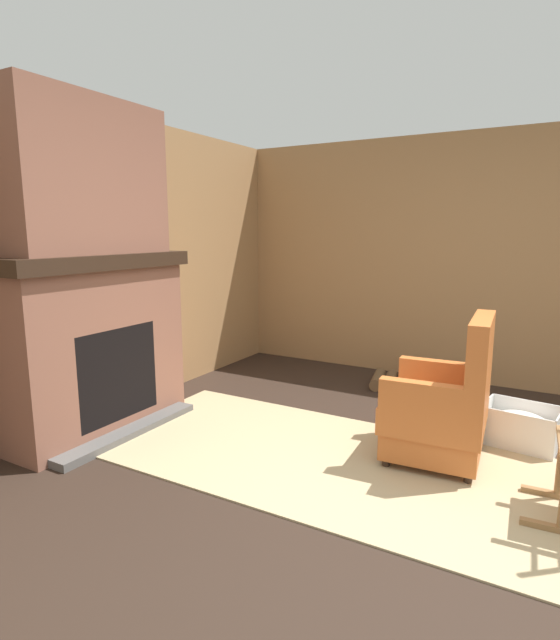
% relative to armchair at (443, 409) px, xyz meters
% --- Properties ---
extents(ground_plane, '(14.00, 14.00, 0.00)m').
position_rel_armchair_xyz_m(ground_plane, '(0.04, -0.76, -0.36)').
color(ground_plane, '#2D2119').
extents(wood_panel_wall_left, '(0.06, 6.04, 2.50)m').
position_rel_armchair_xyz_m(wood_panel_wall_left, '(-2.71, -0.76, 0.89)').
color(wood_panel_wall_left, '#9E7247').
rests_on(wood_panel_wall_left, ground).
extents(wood_panel_wall_back, '(6.04, 0.09, 2.50)m').
position_rel_armchair_xyz_m(wood_panel_wall_back, '(0.06, 1.99, 0.89)').
color(wood_panel_wall_back, '#9E7247').
rests_on(wood_panel_wall_back, ground).
extents(fireplace_hearth, '(0.66, 1.55, 1.38)m').
position_rel_armchair_xyz_m(fireplace_hearth, '(-2.44, -0.76, 0.32)').
color(fireplace_hearth, brown).
rests_on(fireplace_hearth, ground).
extents(chimney_breast, '(0.40, 1.27, 1.11)m').
position_rel_armchair_xyz_m(chimney_breast, '(-2.46, -0.76, 1.57)').
color(chimney_breast, brown).
rests_on(chimney_breast, fireplace_hearth).
extents(area_rug, '(3.50, 1.53, 0.01)m').
position_rel_armchair_xyz_m(area_rug, '(-0.57, -0.39, -0.36)').
color(area_rug, tan).
rests_on(area_rug, ground).
extents(armchair, '(0.68, 0.72, 1.01)m').
position_rel_armchair_xyz_m(armchair, '(0.00, 0.00, 0.00)').
color(armchair, '#C6662D').
rests_on(armchair, ground).
extents(firewood_stack, '(0.45, 0.50, 0.12)m').
position_rel_armchair_xyz_m(firewood_stack, '(-0.79, 1.42, -0.30)').
color(firewood_stack, brown).
rests_on(firewood_stack, ground).
extents(laundry_basket, '(0.55, 0.43, 0.29)m').
position_rel_armchair_xyz_m(laundry_basket, '(0.46, 0.53, -0.22)').
color(laundry_basket, white).
rests_on(laundry_basket, ground).
extents(oil_lamp_vase, '(0.11, 0.11, 0.29)m').
position_rel_armchair_xyz_m(oil_lamp_vase, '(-2.50, -1.09, 1.12)').
color(oil_lamp_vase, '#99B29E').
rests_on(oil_lamp_vase, fireplace_hearth).
extents(storage_case, '(0.17, 0.22, 0.15)m').
position_rel_armchair_xyz_m(storage_case, '(-2.50, -0.37, 1.09)').
color(storage_case, brown).
rests_on(storage_case, fireplace_hearth).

